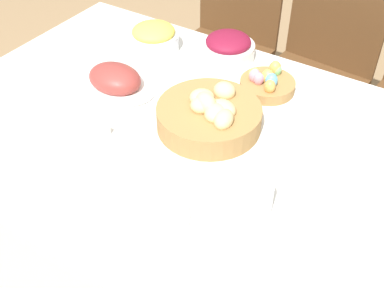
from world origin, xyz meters
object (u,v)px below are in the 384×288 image
(pineapple_bowl, at_px, (154,37))
(butter_dish, at_px, (89,130))
(ham_platter, at_px, (115,80))
(bread_basket, at_px, (210,115))
(knife, at_px, (190,249))
(beet_salad_bowl, at_px, (228,47))
(drinking_cup, at_px, (257,197))
(egg_basket, at_px, (267,82))
(dinner_plate, at_px, (132,218))
(spoon, at_px, (201,255))
(chair_far_center, at_px, (319,62))
(chair_far_left, at_px, (226,34))
(fork, at_px, (81,191))

(pineapple_bowl, distance_m, butter_dish, 0.51)
(ham_platter, height_order, pineapple_bowl, pineapple_bowl)
(bread_basket, distance_m, pineapple_bowl, 0.49)
(knife, bearing_deg, bread_basket, 118.12)
(beet_salad_bowl, distance_m, drinking_cup, 0.71)
(pineapple_bowl, bearing_deg, egg_basket, -2.43)
(dinner_plate, bearing_deg, ham_platter, 133.10)
(bread_basket, height_order, egg_basket, bread_basket)
(egg_basket, distance_m, ham_platter, 0.49)
(drinking_cup, bearing_deg, spoon, -103.47)
(spoon, bearing_deg, beet_salad_bowl, 112.12)
(chair_far_center, height_order, dinner_plate, chair_far_center)
(chair_far_left, relative_size, egg_basket, 5.63)
(chair_far_left, distance_m, egg_basket, 0.78)
(chair_far_left, height_order, bread_basket, chair_far_left)
(bread_basket, xyz_separation_m, spoon, (0.22, -0.40, -0.04))
(beet_salad_bowl, height_order, knife, beet_salad_bowl)
(spoon, height_order, butter_dish, butter_dish)
(chair_far_left, xyz_separation_m, ham_platter, (0.05, -0.83, 0.23))
(fork, bearing_deg, pineapple_bowl, 114.08)
(chair_far_center, relative_size, fork, 6.16)
(ham_platter, distance_m, knife, 0.69)
(butter_dish, bearing_deg, spoon, -20.81)
(drinking_cup, bearing_deg, fork, -155.48)
(egg_basket, bearing_deg, pineapple_bowl, 177.57)
(egg_basket, height_order, knife, egg_basket)
(fork, xyz_separation_m, spoon, (0.36, 0.00, 0.00))
(egg_basket, xyz_separation_m, drinking_cup, (0.20, -0.48, 0.02))
(fork, height_order, butter_dish, butter_dish)
(dinner_plate, bearing_deg, fork, 180.00)
(chair_far_center, xyz_separation_m, bread_basket, (-0.05, -0.84, 0.24))
(chair_far_left, distance_m, fork, 1.29)
(chair_far_center, xyz_separation_m, spoon, (0.17, -1.25, 0.20))
(fork, distance_m, spoon, 0.36)
(beet_salad_bowl, relative_size, drinking_cup, 1.94)
(beet_salad_bowl, height_order, dinner_plate, beet_salad_bowl)
(pineapple_bowl, relative_size, beet_salad_bowl, 0.97)
(chair_far_left, distance_m, ham_platter, 0.87)
(bread_basket, xyz_separation_m, egg_basket, (0.06, 0.26, -0.02))
(chair_far_center, bearing_deg, chair_far_left, -175.23)
(pineapple_bowl, relative_size, dinner_plate, 0.65)
(ham_platter, bearing_deg, beet_salad_bowl, 58.20)
(ham_platter, relative_size, pineapple_bowl, 1.56)
(bread_basket, height_order, spoon, bread_basket)
(bread_basket, height_order, butter_dish, bread_basket)
(egg_basket, bearing_deg, beet_salad_bowl, 152.71)
(bread_basket, bearing_deg, knife, -65.00)
(drinking_cup, height_order, butter_dish, drinking_cup)
(beet_salad_bowl, height_order, drinking_cup, drinking_cup)
(bread_basket, bearing_deg, egg_basket, 77.66)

